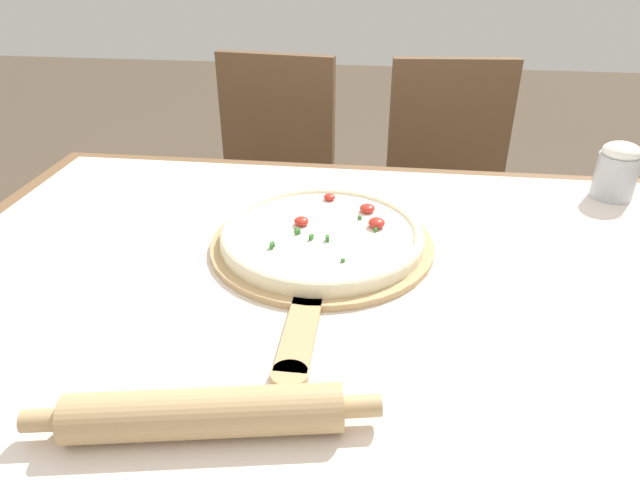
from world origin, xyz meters
name	(u,v)px	position (x,y,z in m)	size (l,w,h in m)	color
dining_table	(334,323)	(0.00, 0.00, 0.64)	(1.47, 1.03, 0.73)	brown
towel_cloth	(335,279)	(0.00, 0.00, 0.73)	(1.39, 0.95, 0.00)	silver
pizza_peel	(321,248)	(-0.03, 0.08, 0.74)	(0.40, 0.57, 0.01)	tan
pizza	(322,234)	(-0.03, 0.10, 0.76)	(0.36, 0.36, 0.04)	beige
rolling_pin	(204,413)	(-0.11, -0.34, 0.76)	(0.40, 0.11, 0.06)	tan
chair_left	(270,178)	(-0.30, 0.90, 0.52)	(0.44, 0.44, 0.89)	brown
chair_right	(449,187)	(0.27, 0.90, 0.52)	(0.44, 0.44, 0.89)	brown
flour_cup	(617,170)	(0.55, 0.39, 0.79)	(0.08, 0.08, 0.12)	#B2B7BC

